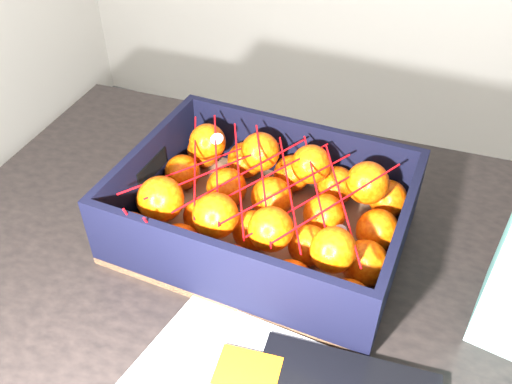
% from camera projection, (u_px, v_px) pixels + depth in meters
% --- Properties ---
extents(table, '(1.26, 0.89, 0.75)m').
position_uv_depth(table, '(311.00, 328.00, 0.81)').
color(table, black).
rests_on(table, ground).
extents(produce_crate, '(0.41, 0.30, 0.12)m').
position_uv_depth(produce_crate, '(264.00, 218.00, 0.80)').
color(produce_crate, brown).
rests_on(produce_crate, table).
extents(clementine_heap, '(0.39, 0.29, 0.11)m').
position_uv_depth(clementine_heap, '(265.00, 208.00, 0.79)').
color(clementine_heap, '#DC4504').
rests_on(clementine_heap, produce_crate).
extents(mesh_net, '(0.34, 0.27, 0.09)m').
position_uv_depth(mesh_net, '(257.00, 184.00, 0.75)').
color(mesh_net, red).
rests_on(mesh_net, clementine_heap).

